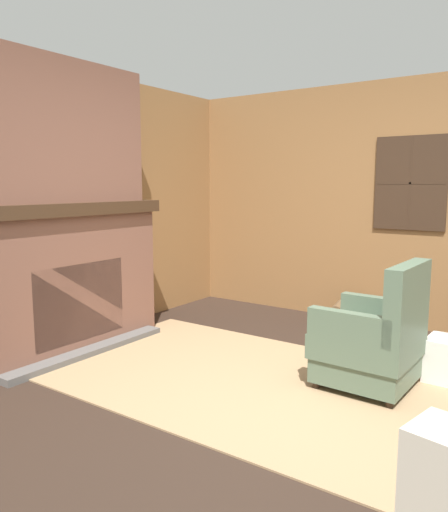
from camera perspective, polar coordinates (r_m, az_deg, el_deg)
The scene contains 11 objects.
ground_plane at distance 3.45m, azimuth 7.44°, elevation -17.37°, with size 14.00×14.00×0.00m, color #2D2119.
wood_panel_wall_left at distance 4.80m, azimuth -19.81°, elevation 5.17°, with size 0.06×5.53×2.54m.
wood_panel_wall_back at distance 5.46m, azimuth 19.94°, elevation 5.53°, with size 5.53×0.09×2.54m.
fireplace_hearth at distance 4.66m, azimuth -17.63°, elevation -2.39°, with size 0.64×1.94×1.33m.
chimney_breast at distance 4.62m, azimuth -18.42°, elevation 13.27°, with size 0.38×1.62×1.20m.
area_rug at distance 3.79m, azimuth 6.63°, elevation -14.82°, with size 3.82×1.93×0.01m.
armchair at distance 3.83m, azimuth 16.70°, elevation -9.41°, with size 0.69×0.69×0.95m.
firewood_stack at distance 5.40m, azimuth 13.73°, elevation -6.74°, with size 0.47×0.40×0.26m.
oil_lamp_vase at distance 4.35m, azimuth -23.90°, elevation 6.74°, with size 0.11×0.11×0.28m.
storage_case at distance 4.96m, azimuth -13.64°, elevation 6.84°, with size 0.16×0.23×0.12m.
decorative_plate_on_mantel at distance 4.69m, azimuth -17.89°, elevation 7.64°, with size 0.07×0.29×0.29m.
Camera 1 is at (1.41, -2.78, 1.49)m, focal length 35.00 mm.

